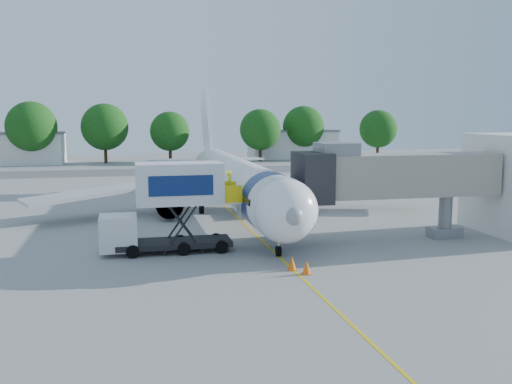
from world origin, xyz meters
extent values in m
plane|color=gray|center=(0.00, 0.00, 0.00)|extent=(160.00, 160.00, 0.00)
cube|color=yellow|center=(0.00, 0.00, 0.01)|extent=(0.15, 70.00, 0.01)
cube|color=#59595B|center=(0.00, 42.00, 0.00)|extent=(120.00, 10.00, 0.01)
cylinder|color=white|center=(0.00, 3.00, 3.00)|extent=(3.70, 28.00, 3.70)
sphere|color=white|center=(0.00, -11.00, 3.00)|extent=(3.70, 3.70, 3.70)
sphere|color=gray|center=(0.00, -12.55, 3.00)|extent=(1.10, 1.10, 1.10)
cone|color=white|center=(0.00, 20.00, 3.00)|extent=(3.70, 6.00, 3.70)
cube|color=white|center=(0.00, 21.00, 7.20)|extent=(0.35, 7.26, 8.29)
cube|color=silver|center=(9.00, 6.50, 2.30)|extent=(16.17, 9.32, 1.42)
cube|color=silver|center=(-9.00, 6.50, 2.30)|extent=(16.17, 9.32, 1.42)
cylinder|color=#999BA0|center=(5.50, 4.50, 1.30)|extent=(2.10, 3.60, 2.10)
cylinder|color=#999BA0|center=(-5.50, 4.50, 1.30)|extent=(2.10, 3.60, 2.10)
cube|color=black|center=(0.00, -11.30, 3.45)|extent=(2.60, 1.39, 0.81)
cylinder|color=navy|center=(0.00, -8.00, 3.00)|extent=(3.73, 2.00, 3.73)
cylinder|color=silver|center=(0.00, -9.50, 0.75)|extent=(0.16, 0.16, 1.50)
cylinder|color=black|center=(0.00, -9.50, 0.32)|extent=(0.25, 0.64, 0.64)
cylinder|color=black|center=(2.60, 6.00, 0.45)|extent=(0.35, 0.90, 0.90)
cylinder|color=black|center=(-2.60, 6.00, 0.45)|extent=(0.35, 0.90, 0.90)
cube|color=gray|center=(9.00, -7.00, 4.40)|extent=(13.60, 2.60, 2.80)
cube|color=black|center=(2.90, -7.00, 4.40)|extent=(2.00, 3.20, 3.20)
cube|color=slate|center=(4.50, -7.00, 6.20)|extent=(2.40, 2.40, 0.80)
cylinder|color=slate|center=(12.50, -7.00, 1.50)|extent=(0.90, 0.90, 3.00)
cube|color=slate|center=(12.50, -7.00, 0.35)|extent=(2.20, 1.20, 0.70)
cylinder|color=black|center=(11.60, -7.00, 0.35)|extent=(0.30, 0.70, 0.70)
cylinder|color=black|center=(13.40, -7.00, 0.35)|extent=(0.30, 0.70, 0.70)
cube|color=black|center=(-6.00, -7.00, 0.55)|extent=(7.00, 2.30, 0.35)
cube|color=silver|center=(-9.30, -7.00, 1.35)|extent=(2.20, 2.20, 2.10)
cube|color=black|center=(-9.30, -7.00, 1.80)|extent=(1.90, 2.10, 0.70)
cube|color=silver|center=(-5.60, -7.00, 4.25)|extent=(5.20, 2.40, 2.50)
cube|color=navy|center=(-5.60, -8.22, 4.25)|extent=(3.80, 0.04, 1.20)
cube|color=silver|center=(-2.45, -7.00, 3.05)|extent=(1.10, 2.20, 0.10)
cube|color=yellow|center=(-2.45, -8.05, 3.60)|extent=(1.10, 0.06, 1.10)
cube|color=yellow|center=(-2.45, -5.95, 3.60)|extent=(1.10, 0.06, 1.10)
cylinder|color=black|center=(-3.20, -8.05, 0.40)|extent=(0.80, 0.25, 0.80)
cylinder|color=black|center=(-3.20, -5.95, 0.40)|extent=(0.80, 0.25, 0.80)
cylinder|color=black|center=(-8.50, -8.05, 0.40)|extent=(0.80, 0.25, 0.80)
cylinder|color=black|center=(-8.50, -5.95, 0.40)|extent=(0.80, 0.25, 0.80)
imported|color=#E0F019|center=(-2.50, -7.00, 4.04)|extent=(0.48, 0.70, 1.87)
cube|color=silver|center=(2.55, -18.05, 0.69)|extent=(3.49, 1.85, 1.38)
cube|color=navy|center=(2.55, -18.05, 1.13)|extent=(2.01, 1.72, 0.34)
cylinder|color=black|center=(1.16, -18.71, 0.34)|extent=(0.70, 0.26, 0.69)
cylinder|color=black|center=(1.19, -17.33, 0.34)|extent=(0.70, 0.26, 0.69)
cylinder|color=black|center=(3.92, -18.77, 0.34)|extent=(0.70, 0.26, 0.69)
cylinder|color=black|center=(3.95, -17.39, 0.34)|extent=(0.70, 0.26, 0.69)
cone|color=orange|center=(0.45, -13.55, 0.38)|extent=(0.48, 0.48, 0.77)
cube|color=orange|center=(0.45, -13.55, 0.02)|extent=(0.44, 0.44, 0.04)
cone|color=orange|center=(-0.08, -12.62, 0.39)|extent=(0.49, 0.49, 0.77)
cube|color=orange|center=(-0.08, -12.62, 0.02)|extent=(0.44, 0.44, 0.04)
cube|color=silver|center=(-28.00, 60.00, 2.50)|extent=(18.00, 8.00, 5.00)
cube|color=slate|center=(-28.00, 60.00, 5.15)|extent=(18.40, 8.40, 0.30)
cube|color=silver|center=(22.00, 62.00, 2.50)|extent=(16.00, 7.00, 5.00)
cube|color=slate|center=(22.00, 62.00, 5.15)|extent=(16.40, 7.40, 0.30)
cylinder|color=#382314|center=(-23.52, 56.81, 1.82)|extent=(0.56, 0.56, 3.65)
sphere|color=#134512|center=(-23.52, 56.81, 6.28)|extent=(8.10, 8.10, 8.10)
cylinder|color=#382314|center=(-12.11, 58.51, 1.78)|extent=(0.56, 0.56, 3.55)
sphere|color=#134512|center=(-12.11, 58.51, 6.12)|extent=(7.89, 7.89, 7.89)
cylinder|color=#382314|center=(-1.20, 58.52, 1.54)|extent=(0.56, 0.56, 3.08)
sphere|color=#134512|center=(-1.20, 58.52, 5.30)|extent=(6.84, 6.84, 6.84)
cylinder|color=#382314|center=(14.37, 56.20, 1.62)|extent=(0.56, 0.56, 3.23)
sphere|color=#134512|center=(14.37, 56.20, 5.57)|extent=(7.19, 7.19, 7.19)
cylinder|color=#382314|center=(23.37, 59.60, 1.72)|extent=(0.56, 0.56, 3.44)
sphere|color=#134512|center=(23.37, 59.60, 5.93)|extent=(7.65, 7.65, 7.65)
cylinder|color=#382314|center=(37.70, 58.34, 1.59)|extent=(0.56, 0.56, 3.18)
sphere|color=#134512|center=(37.70, 58.34, 5.48)|extent=(7.07, 7.07, 7.07)
camera|label=1|loc=(-8.69, -41.57, 8.51)|focal=40.00mm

